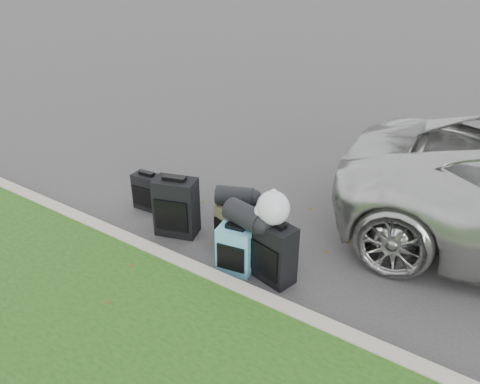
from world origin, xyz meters
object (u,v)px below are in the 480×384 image
Objects in this scene: suitcase_small_black at (148,192)px; suitcase_teal at (235,250)px; tote_green at (182,196)px; suitcase_large_black_left at (176,207)px; suitcase_olive at (230,226)px; tote_navy at (238,206)px; suitcase_large_black_right at (274,253)px.

suitcase_small_black is 0.91× the size of suitcase_teal.
suitcase_teal reaches higher than tote_green.
suitcase_large_black_left is 1.52× the size of suitcase_olive.
suitcase_small_black is at bearing 153.88° from suitcase_teal.
suitcase_large_black_left reaches higher than suitcase_teal.
tote_navy is (0.41, 0.83, -0.25)m from suitcase_large_black_left.
suitcase_olive is at bearing 171.86° from suitcase_large_black_right.
suitcase_olive is at bearing -14.78° from tote_green.
suitcase_small_black reaches higher than tote_green.
suitcase_olive is (1.53, -0.09, -0.01)m from suitcase_small_black.
suitcase_large_black_left is at bearing -125.78° from tote_navy.
suitcase_small_black is 0.49m from tote_green.
suitcase_large_black_left is 1.09× the size of suitcase_large_black_right.
suitcase_teal is (1.13, -0.26, -0.10)m from suitcase_large_black_left.
suitcase_large_black_right is 2.47× the size of tote_navy.
suitcase_large_black_left reaches higher than suitcase_small_black.
tote_green is (-1.16, 0.40, -0.09)m from suitcase_olive.
suitcase_teal reaches higher than suitcase_small_black.
suitcase_small_black is 0.74× the size of suitcase_large_black_right.
suitcase_large_black_left is at bearing -171.83° from suitcase_large_black_right.
tote_navy is (-0.72, 1.09, -0.15)m from suitcase_teal.
suitcase_large_black_left is 2.69× the size of tote_navy.
suitcase_large_black_right is at bearing -23.36° from suitcase_large_black_left.
tote_green is at bearing 175.21° from suitcase_olive.
suitcase_large_black_right is at bearing -15.32° from suitcase_small_black.
suitcase_olive is 1.23m from tote_green.
suitcase_large_black_left is at bearing -49.94° from tote_green.
tote_green is (0.37, 0.31, -0.09)m from suitcase_small_black.
tote_navy is (1.20, 0.55, -0.12)m from suitcase_small_black.
suitcase_large_black_right is at bearing -7.20° from suitcase_olive.
suitcase_small_black is at bearing 142.17° from suitcase_large_black_left.
suitcase_teal is at bearing -21.06° from suitcase_small_black.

